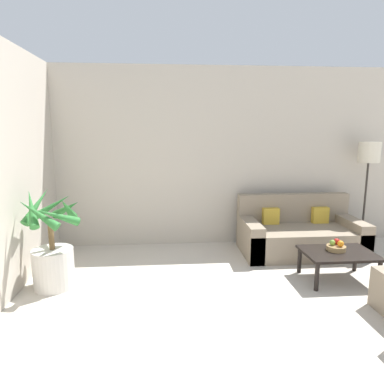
{
  "coord_description": "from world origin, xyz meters",
  "views": [
    {
      "loc": [
        -1.78,
        1.46,
        1.77
      ],
      "look_at": [
        -1.44,
        5.65,
        1.0
      ],
      "focal_mm": 32.0,
      "sensor_mm": 36.0,
      "label": 1
    }
  ],
  "objects": [
    {
      "name": "wall_back",
      "position": [
        0.0,
        6.66,
        1.35
      ],
      "size": [
        8.41,
        0.06,
        2.7
      ],
      "color": "#BCB2A3",
      "rests_on": "ground_plane"
    },
    {
      "name": "potted_palm",
      "position": [
        -3.05,
        5.22,
        0.41
      ],
      "size": [
        0.66,
        0.72,
        1.14
      ],
      "color": "beige",
      "rests_on": "ground_plane"
    },
    {
      "name": "sofa_loveseat",
      "position": [
        0.17,
        6.1,
        0.26
      ],
      "size": [
        1.69,
        0.87,
        0.81
      ],
      "color": "gray",
      "rests_on": "ground_plane"
    },
    {
      "name": "floor_lamp",
      "position": [
        1.26,
        6.33,
        1.35
      ],
      "size": [
        0.31,
        0.31,
        1.59
      ],
      "color": "#2D2823",
      "rests_on": "ground_plane"
    },
    {
      "name": "coffee_table",
      "position": [
        0.25,
        5.14,
        0.3
      ],
      "size": [
        0.82,
        0.58,
        0.35
      ],
      "color": "black",
      "rests_on": "ground_plane"
    },
    {
      "name": "fruit_bowl",
      "position": [
        0.24,
        5.19,
        0.38
      ],
      "size": [
        0.22,
        0.22,
        0.06
      ],
      "color": "#997A4C",
      "rests_on": "coffee_table"
    },
    {
      "name": "apple_red",
      "position": [
        0.27,
        5.24,
        0.45
      ],
      "size": [
        0.07,
        0.07,
        0.07
      ],
      "color": "red",
      "rests_on": "fruit_bowl"
    },
    {
      "name": "apple_green",
      "position": [
        0.2,
        5.21,
        0.44
      ],
      "size": [
        0.07,
        0.07,
        0.07
      ],
      "color": "olive",
      "rests_on": "fruit_bowl"
    },
    {
      "name": "orange_fruit",
      "position": [
        0.28,
        5.15,
        0.45
      ],
      "size": [
        0.07,
        0.07,
        0.07
      ],
      "color": "orange",
      "rests_on": "fruit_bowl"
    }
  ]
}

